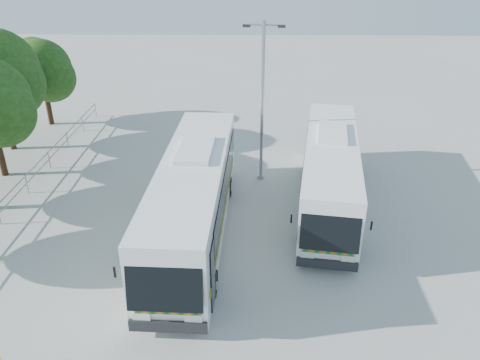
{
  "coord_description": "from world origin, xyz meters",
  "views": [
    {
      "loc": [
        1.25,
        -18.01,
        11.46
      ],
      "look_at": [
        0.93,
        1.1,
        1.8
      ],
      "focal_mm": 35.0,
      "sensor_mm": 36.0,
      "label": 1
    }
  ],
  "objects_px": {
    "coach_adjacent": "(330,170)",
    "tree_far_e": "(42,70)",
    "coach_main": "(194,195)",
    "lamppost": "(262,97)"
  },
  "relations": [
    {
      "from": "coach_adjacent",
      "to": "tree_far_e",
      "type": "bearing_deg",
      "value": 157.03
    },
    {
      "from": "tree_far_e",
      "to": "coach_main",
      "type": "xyz_separation_m",
      "value": [
        11.63,
        -13.94,
        -1.96
      ]
    },
    {
      "from": "coach_main",
      "to": "tree_far_e",
      "type": "bearing_deg",
      "value": 131.99
    },
    {
      "from": "tree_far_e",
      "to": "coach_adjacent",
      "type": "height_order",
      "value": "tree_far_e"
    },
    {
      "from": "tree_far_e",
      "to": "lamppost",
      "type": "bearing_deg",
      "value": -30.01
    },
    {
      "from": "coach_main",
      "to": "lamppost",
      "type": "height_order",
      "value": "lamppost"
    },
    {
      "from": "coach_adjacent",
      "to": "lamppost",
      "type": "relative_size",
      "value": 1.44
    },
    {
      "from": "coach_main",
      "to": "coach_adjacent",
      "type": "xyz_separation_m",
      "value": [
        6.22,
        2.87,
        -0.14
      ]
    },
    {
      "from": "coach_main",
      "to": "coach_adjacent",
      "type": "distance_m",
      "value": 6.85
    },
    {
      "from": "coach_main",
      "to": "lamppost",
      "type": "bearing_deg",
      "value": 63.47
    }
  ]
}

